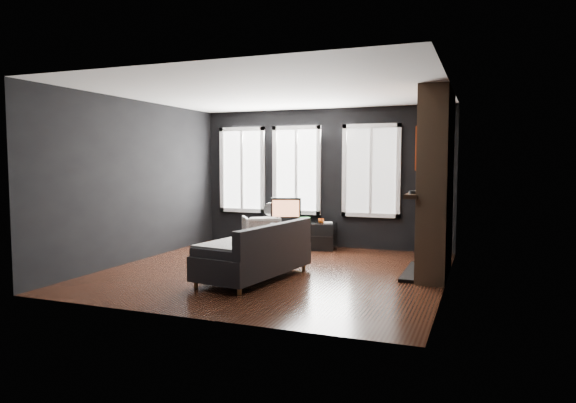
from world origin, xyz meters
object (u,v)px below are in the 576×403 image
at_px(armchair, 261,230).
at_px(sofa, 254,250).
at_px(media_console, 298,235).
at_px(monitor, 286,208).
at_px(mantel_vase, 422,184).
at_px(book, 324,217).
at_px(mug, 321,220).

bearing_deg(armchair, sofa, 78.07).
relative_size(sofa, media_console, 1.29).
bearing_deg(monitor, armchair, 174.97).
xyz_separation_m(media_console, mantel_vase, (2.44, -1.05, 1.08)).
distance_m(monitor, book, 0.75).
bearing_deg(mantel_vase, monitor, 159.19).
bearing_deg(armchair, mantel_vase, 130.23).
relative_size(sofa, mug, 16.63).
relative_size(armchair, media_console, 0.47).
distance_m(armchair, mug, 1.20).
distance_m(armchair, book, 1.26).
distance_m(sofa, armchair, 2.70).
bearing_deg(sofa, armchair, 120.96).
height_order(armchair, mantel_vase, mantel_vase).
distance_m(armchair, monitor, 0.65).
bearing_deg(sofa, book, 94.79).
relative_size(armchair, monitor, 1.15).
relative_size(armchair, mantel_vase, 3.36).
xyz_separation_m(sofa, media_console, (-0.29, 2.65, -0.16)).
bearing_deg(monitor, sofa, -97.31).
relative_size(sofa, armchair, 2.75).
bearing_deg(book, monitor, -172.77).
relative_size(media_console, mug, 12.85).
bearing_deg(armchair, monitor, 159.89).
xyz_separation_m(armchair, mug, (1.17, 0.18, 0.22)).
bearing_deg(monitor, mantel_vase, -39.56).
bearing_deg(monitor, mug, -13.35).
xyz_separation_m(monitor, mantel_vase, (2.67, -1.02, 0.56)).
bearing_deg(sofa, mantel_vase, 45.89).
bearing_deg(armchair, mug, 155.01).
height_order(sofa, armchair, sofa).
bearing_deg(sofa, mug, 95.60).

